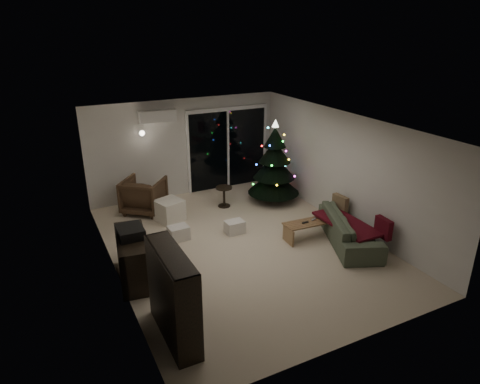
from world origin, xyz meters
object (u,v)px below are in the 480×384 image
object	(u,v)px
bookshelf	(162,299)
armchair	(144,195)
coffee_table	(311,229)
christmas_tree	(274,162)
media_cabinet	(133,258)
sofa	(350,228)

from	to	relation	value
bookshelf	armchair	bearing A→B (deg)	62.28
coffee_table	christmas_tree	xyz separation A→B (m)	(0.32, 2.08, 0.86)
bookshelf	armchair	xyz separation A→B (m)	(0.93, 4.52, -0.26)
media_cabinet	coffee_table	distance (m)	3.71
sofa	coffee_table	size ratio (longest dim) A/B	1.77
media_cabinet	sofa	world-z (taller)	media_cabinet
armchair	christmas_tree	bearing A→B (deg)	-155.72
media_cabinet	coffee_table	bearing A→B (deg)	6.44
sofa	coffee_table	bearing A→B (deg)	72.63
media_cabinet	armchair	world-z (taller)	armchair
armchair	coffee_table	size ratio (longest dim) A/B	0.79
armchair	christmas_tree	size ratio (longest dim) A/B	0.44
sofa	coffee_table	distance (m)	0.80
media_cabinet	armchair	distance (m)	2.93
media_cabinet	coffee_table	xyz separation A→B (m)	(3.70, -0.12, -0.23)
armchair	coffee_table	xyz separation A→B (m)	(2.77, -2.89, -0.23)
media_cabinet	sofa	xyz separation A→B (m)	(4.30, -0.63, -0.11)
armchair	sofa	distance (m)	4.79
christmas_tree	sofa	bearing A→B (deg)	-83.91
media_cabinet	coffee_table	world-z (taller)	media_cabinet
armchair	christmas_tree	distance (m)	3.26
sofa	media_cabinet	bearing A→B (deg)	104.76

